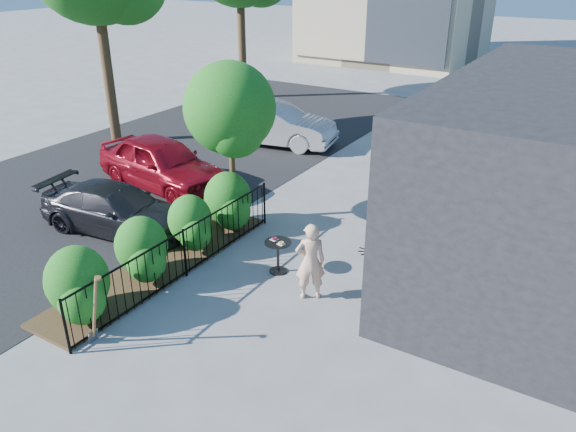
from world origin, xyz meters
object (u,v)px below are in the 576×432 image
Objects in this scene: cafe_table at (278,251)px; car_red at (162,163)px; shovel at (95,313)px; car_darkgrey at (116,209)px; patio_tree at (231,114)px; car_silver at (273,124)px; woman at (310,262)px.

car_red is (-5.44, 2.36, 0.24)m from cafe_table.
car_red reaches higher than cafe_table.
shovel reaches higher than car_darkgrey.
car_red is at bearing 166.32° from patio_tree.
cafe_table is 0.17× the size of car_silver.
woman is 0.41× the size of car_darkgrey.
shovel is at bearing -109.49° from cafe_table.
car_silver is 1.14× the size of car_darkgrey.
cafe_table is (2.30, -1.60, -2.27)m from patio_tree.
car_darkgrey reaches higher than cafe_table.
cafe_table is at bearing -156.17° from car_silver.
woman is at bearing -25.43° from cafe_table.
car_silver is at bearing -3.91° from car_darkgrey.
car_silver is (-2.63, 5.86, -2.03)m from patio_tree.
car_darkgrey is at bearing -175.35° from cafe_table.
car_red is at bearing 124.06° from shovel.
car_silver is (-3.61, 11.19, 0.08)m from shovel.
shovel is at bearing -171.79° from car_silver.
car_darkgrey is (-3.11, 3.38, -0.09)m from shovel.
car_darkgrey is (-2.13, -1.96, -2.19)m from patio_tree.
car_red is 1.11× the size of car_darkgrey.
car_red is 5.12m from car_silver.
patio_tree is 6.73m from car_silver.
patio_tree is 1.00× the size of car_darkgrey.
woman is 1.08× the size of shovel.
woman reaches higher than car_red.
car_red is 2.91m from car_darkgrey.
patio_tree is at bearing -95.26° from car_red.
woman reaches higher than shovel.
car_red is 0.97× the size of car_silver.
cafe_table is 0.20× the size of car_darkgrey.
car_darkgrey is at bearing -151.10° from car_red.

